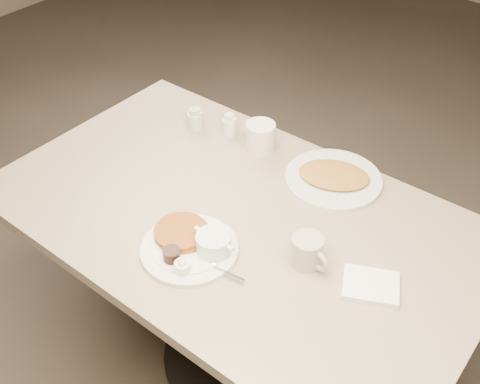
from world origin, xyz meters
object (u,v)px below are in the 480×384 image
Objects in this scene: creamer_right at (229,125)px; hash_plate at (333,178)px; creamer_left at (195,119)px; main_plate at (193,245)px; coffee_mug_far at (260,136)px; coffee_mug_near at (308,251)px; diner_table at (236,252)px.

creamer_right reaches higher than hash_plate.
creamer_left is 0.56m from hash_plate.
main_plate is 3.79× the size of creamer_left.
main_plate is 0.53m from coffee_mug_far.
coffee_mug_far reaches higher than creamer_left.
hash_plate is at bearing 4.54° from creamer_left.
creamer_left is 0.22× the size of hash_plate.
hash_plate is at bearing 110.16° from coffee_mug_near.
diner_table is 11.23× the size of coffee_mug_near.
coffee_mug_near reaches higher than creamer_right.
coffee_mug_near is at bearing -69.84° from hash_plate.
coffee_mug_near is 0.75m from creamer_left.
main_plate is at bearing -89.29° from diner_table.
creamer_right is (-0.28, 0.32, 0.21)m from diner_table.
hash_plate is (0.15, 0.51, -0.01)m from main_plate.
coffee_mug_far is 1.75× the size of creamer_left.
creamer_right reaches higher than main_plate.
creamer_right is at bearing 177.87° from coffee_mug_far.
diner_table is 0.28m from main_plate.
coffee_mug_near is at bearing 29.57° from main_plate.
coffee_mug_far reaches higher than hash_plate.
hash_plate reaches higher than diner_table.
main_plate is 0.62m from creamer_left.
coffee_mug_far is 0.38× the size of hash_plate.
creamer_right is at bearing 118.98° from main_plate.
coffee_mug_far is at bearing 140.48° from coffee_mug_near.
coffee_mug_far is 0.14m from creamer_right.
diner_table is at bearing 172.05° from coffee_mug_near.
creamer_left reaches higher than hash_plate.
diner_table is 0.41m from coffee_mug_far.
coffee_mug_near is at bearing -39.52° from coffee_mug_far.
creamer_left is 1.11× the size of creamer_right.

